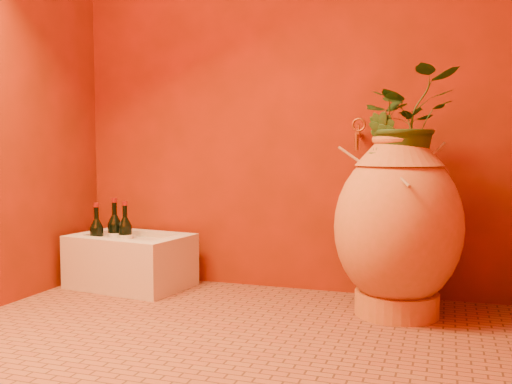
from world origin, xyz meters
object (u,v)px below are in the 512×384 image
(wall_tap, at_px, (358,133))
(amphora, at_px, (398,226))
(wine_bottle_c, at_px, (97,239))
(wine_bottle_a, at_px, (115,235))
(wine_bottle_b, at_px, (125,237))
(stone_basin, at_px, (131,262))

(wall_tap, bearing_deg, amphora, -48.57)
(amphora, xyz_separation_m, wine_bottle_c, (-1.68, 0.01, -0.15))
(wine_bottle_a, height_order, wall_tap, wall_tap)
(amphora, xyz_separation_m, wine_bottle_a, (-1.63, 0.12, -0.14))
(wine_bottle_c, bearing_deg, amphora, -0.47)
(wine_bottle_b, relative_size, wall_tap, 1.89)
(amphora, height_order, wine_bottle_a, amphora)
(amphora, relative_size, wall_tap, 5.01)
(wine_bottle_c, height_order, wall_tap, wall_tap)
(amphora, bearing_deg, wine_bottle_c, 179.53)
(wine_bottle_b, bearing_deg, stone_basin, -26.80)
(stone_basin, distance_m, wine_bottle_c, 0.23)
(wine_bottle_c, bearing_deg, stone_basin, 22.61)
(amphora, bearing_deg, wine_bottle_a, 175.73)
(wine_bottle_b, bearing_deg, wall_tap, 6.54)
(wall_tap, bearing_deg, wine_bottle_c, -170.22)
(amphora, height_order, wine_bottle_c, amphora)
(amphora, distance_m, wine_bottle_b, 1.56)
(wine_bottle_a, bearing_deg, amphora, -4.27)
(wine_bottle_b, xyz_separation_m, wall_tap, (1.32, 0.15, 0.60))
(amphora, height_order, wine_bottle_b, amphora)
(wine_bottle_b, bearing_deg, wine_bottle_c, -142.28)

